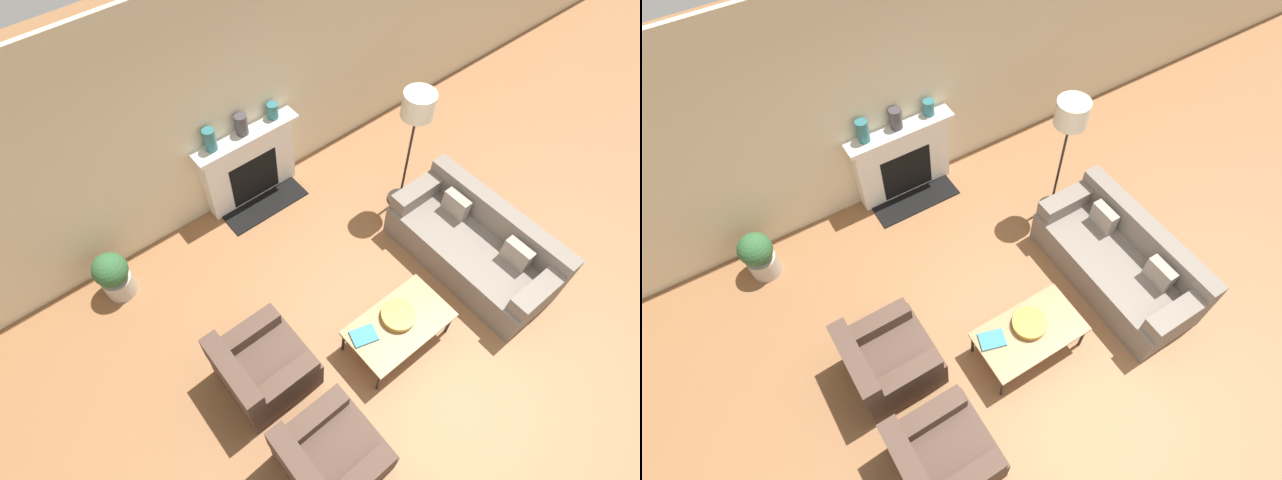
% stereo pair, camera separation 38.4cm
% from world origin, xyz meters
% --- Properties ---
extents(ground_plane, '(18.00, 18.00, 0.00)m').
position_xyz_m(ground_plane, '(0.00, 0.00, 0.00)').
color(ground_plane, brown).
extents(wall_back, '(18.00, 0.06, 2.90)m').
position_xyz_m(wall_back, '(0.00, 3.14, 1.45)').
color(wall_back, beige).
rests_on(wall_back, ground_plane).
extents(fireplace, '(1.37, 0.59, 1.07)m').
position_xyz_m(fireplace, '(0.11, 2.99, 0.52)').
color(fireplace, silver).
rests_on(fireplace, ground_plane).
extents(couch, '(0.89, 1.97, 0.79)m').
position_xyz_m(couch, '(1.53, 0.48, 0.31)').
color(couch, slate).
rests_on(couch, ground_plane).
extents(armchair_near, '(0.84, 0.81, 0.82)m').
position_xyz_m(armchair_near, '(-1.25, -0.25, 0.31)').
color(armchair_near, '#4C382D').
rests_on(armchair_near, ground_plane).
extents(armchair_far, '(0.84, 0.81, 0.82)m').
position_xyz_m(armchair_far, '(-1.25, 0.81, 0.31)').
color(armchair_far, '#4C382D').
rests_on(armchair_far, ground_plane).
extents(coffee_table, '(1.11, 0.63, 0.42)m').
position_xyz_m(coffee_table, '(0.12, 0.29, 0.39)').
color(coffee_table, olive).
rests_on(coffee_table, ground_plane).
extents(bowl, '(0.36, 0.36, 0.08)m').
position_xyz_m(bowl, '(0.15, 0.34, 0.47)').
color(bowl, '#BC8E2D').
rests_on(bowl, coffee_table).
extents(book, '(0.30, 0.26, 0.02)m').
position_xyz_m(book, '(-0.27, 0.41, 0.43)').
color(book, teal).
rests_on(book, coffee_table).
extents(floor_lamp, '(0.37, 0.37, 1.72)m').
position_xyz_m(floor_lamp, '(1.55, 1.70, 1.44)').
color(floor_lamp, black).
rests_on(floor_lamp, ground_plane).
extents(mantel_vase_left, '(0.14, 0.14, 0.28)m').
position_xyz_m(mantel_vase_left, '(-0.32, 3.01, 1.21)').
color(mantel_vase_left, '#28666B').
rests_on(mantel_vase_left, fireplace).
extents(mantel_vase_center_left, '(0.15, 0.15, 0.26)m').
position_xyz_m(mantel_vase_center_left, '(0.09, 3.01, 1.20)').
color(mantel_vase_center_left, '#3D383D').
rests_on(mantel_vase_center_left, fireplace).
extents(mantel_vase_center_right, '(0.14, 0.14, 0.19)m').
position_xyz_m(mantel_vase_center_right, '(0.53, 3.01, 1.17)').
color(mantel_vase_center_right, '#28666B').
rests_on(mantel_vase_center_right, fireplace).
extents(potted_plant, '(0.39, 0.39, 0.65)m').
position_xyz_m(potted_plant, '(-1.93, 2.72, 0.34)').
color(potted_plant, '#B2A899').
rests_on(potted_plant, ground_plane).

